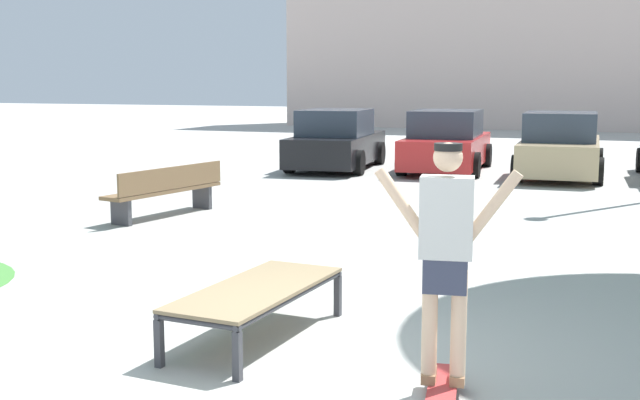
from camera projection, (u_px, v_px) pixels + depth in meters
ground_plane at (298, 367)px, 6.19m from camera, size 120.00×120.00×0.00m
skate_box at (257, 292)px, 6.82m from camera, size 0.89×1.95×0.46m
skateboard at (443, 385)px, 5.62m from camera, size 0.33×0.82×0.09m
skater at (446, 247)px, 5.47m from camera, size 1.00×0.33×1.69m
car_black at (337, 141)px, 20.21m from camera, size 2.24×4.35×1.50m
car_red at (446, 143)px, 19.67m from camera, size 2.11×4.29×1.50m
car_tan at (560, 147)px, 18.42m from camera, size 2.04×4.26×1.50m
park_bench at (166, 190)px, 13.02m from camera, size 0.87×2.44×0.83m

